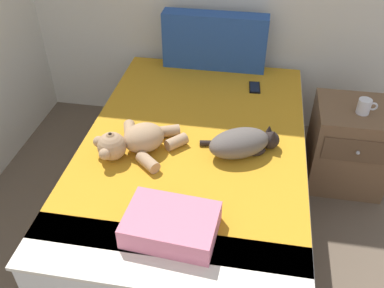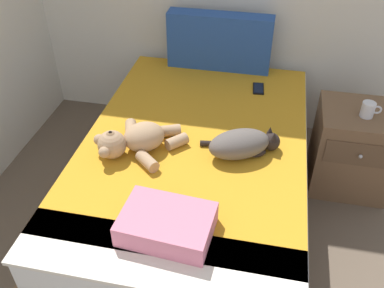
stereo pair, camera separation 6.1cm
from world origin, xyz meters
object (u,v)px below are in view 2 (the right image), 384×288
Objects in this scene: cat at (242,144)px; nightstand at (352,149)px; bed at (195,176)px; patterned_cushion at (219,42)px; mug at (368,110)px; cell_phone at (258,88)px; throw_pillow at (167,224)px; teddy_bear at (135,140)px.

nightstand is at bearing 37.17° from cat.
bed is 3.38× the size of nightstand.
patterned_cushion is 6.15× the size of mug.
cell_phone is (0.04, 0.72, -0.07)m from cat.
throw_pillow reaches higher than cell_phone.
cell_phone is 1.28× the size of mug.
teddy_bear reaches higher than bed.
mug reaches higher than throw_pillow.
cat is 0.93m from nightstand.
throw_pillow is 0.68× the size of nightstand.
patterned_cushion is at bearing 90.58° from throw_pillow.
cat is 0.67m from throw_pillow.
mug reaches higher than nightstand.
patterned_cushion is at bearing 74.28° from teddy_bear.
patterned_cushion reaches higher than throw_pillow.
bed is 0.49m from teddy_bear.
teddy_bear is 1.24× the size of throw_pillow.
patterned_cushion is 1.67× the size of cat.
cell_phone reaches higher than bed.
throw_pillow is at bearing -113.22° from cat.
teddy_bear is (-0.58, -0.08, 0.00)m from cat.
mug is at bearing -72.66° from nightstand.
cat is 0.85m from mug.
cell_phone is 1.37m from throw_pillow.
patterned_cushion is 1.02m from cat.
throw_pillow is at bearing -88.98° from bed.
patterned_cushion reaches higher than teddy_bear.
bed is 4.01× the size of teddy_bear.
throw_pillow is at bearing -131.52° from mug.
throw_pillow is (-0.30, -1.33, 0.05)m from cell_phone.
nightstand reaches higher than bed.
cat reaches higher than nightstand.
cat is at bearing -145.81° from mug.
teddy_bear is 1.01m from cell_phone.
mug reaches higher than cell_phone.
throw_pillow is at bearing -59.46° from teddy_bear.
throw_pillow is at bearing -89.42° from patterned_cushion.
mug is (0.98, 0.40, 0.36)m from bed.
bed is at bearing 164.32° from cat.
cell_phone is (0.31, 0.64, 0.29)m from bed.
patterned_cushion is at bearing 106.01° from cat.
teddy_bear is 1.40m from mug.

